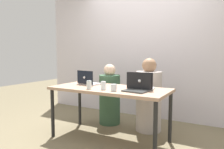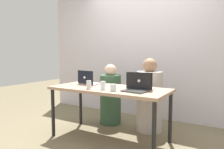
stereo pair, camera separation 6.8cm
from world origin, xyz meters
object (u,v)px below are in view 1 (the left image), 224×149
object	(u,v)px
person_on_left	(110,97)
water_glass_right	(114,88)
laptop_back_right	(141,86)
laptop_back_left	(88,81)
water_glass_center	(103,86)
water_glass_left	(89,85)
person_on_right	(149,99)
laptop_front_right	(138,87)

from	to	relation	value
person_on_left	water_glass_right	bearing A→B (deg)	107.17
laptop_back_right	laptop_back_left	xyz separation A→B (m)	(-0.88, 0.03, -0.00)
water_glass_center	water_glass_left	world-z (taller)	water_glass_left
person_on_right	laptop_back_left	bearing A→B (deg)	41.15
laptop_back_right	water_glass_left	size ratio (longest dim) A/B	3.33
laptop_front_right	water_glass_center	xyz separation A→B (m)	(-0.44, -0.12, -0.00)
laptop_back_right	water_glass_right	world-z (taller)	laptop_back_right
laptop_front_right	laptop_back_right	bearing A→B (deg)	103.33
person_on_right	laptop_back_left	world-z (taller)	person_on_right
water_glass_right	water_glass_left	world-z (taller)	water_glass_left
person_on_right	laptop_back_right	size ratio (longest dim) A/B	3.01
person_on_right	laptop_back_right	bearing A→B (deg)	106.82
laptop_front_right	water_glass_right	xyz separation A→B (m)	(-0.27, -0.14, -0.01)
person_on_left	person_on_right	bearing A→B (deg)	164.04
person_on_right	water_glass_center	bearing A→B (deg)	75.40
laptop_back_left	water_glass_center	xyz separation A→B (m)	(0.46, -0.29, 0.00)
laptop_front_right	water_glass_center	world-z (taller)	laptop_front_right
person_on_left	water_glass_right	xyz separation A→B (m)	(0.54, -0.83, 0.32)
laptop_back_right	laptop_front_right	xyz separation A→B (m)	(0.02, -0.15, -0.00)
laptop_back_right	water_glass_left	distance (m)	0.70
laptop_back_left	water_glass_left	bearing A→B (deg)	134.68
laptop_front_right	water_glass_right	world-z (taller)	laptop_front_right
person_on_left	laptop_back_right	bearing A→B (deg)	129.78
laptop_back_left	laptop_back_right	bearing A→B (deg)	-174.11
laptop_front_right	water_glass_right	distance (m)	0.30
water_glass_center	water_glass_right	xyz separation A→B (m)	(0.17, -0.02, -0.01)
water_glass_center	water_glass_right	size ratio (longest dim) A/B	1.25
person_on_right	laptop_front_right	size ratio (longest dim) A/B	3.57
water_glass_center	water_glass_left	distance (m)	0.20
laptop_front_right	water_glass_left	xyz separation A→B (m)	(-0.63, -0.17, -0.00)
person_on_left	laptop_front_right	xyz separation A→B (m)	(0.81, -0.69, 0.34)
laptop_back_right	water_glass_right	bearing A→B (deg)	37.88
laptop_back_right	person_on_right	bearing A→B (deg)	-92.69
person_on_left	water_glass_left	size ratio (longest dim) A/B	9.04
person_on_right	laptop_back_left	xyz separation A→B (m)	(-0.80, -0.51, 0.28)
person_on_right	laptop_back_left	distance (m)	0.99
laptop_back_right	water_glass_right	distance (m)	0.39
person_on_right	water_glass_left	distance (m)	1.05
water_glass_right	water_glass_left	distance (m)	0.37
laptop_back_right	water_glass_center	bearing A→B (deg)	21.01
laptop_back_left	laptop_front_right	distance (m)	0.91
water_glass_right	water_glass_center	bearing A→B (deg)	171.69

